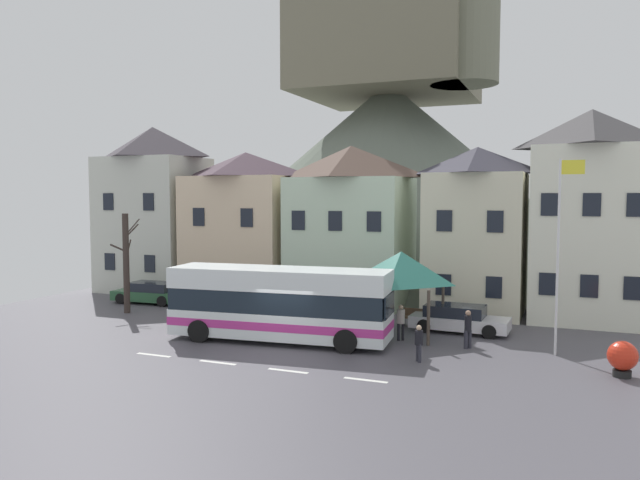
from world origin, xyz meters
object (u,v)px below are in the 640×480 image
(bare_tree_00, at_px, (126,262))
(parked_car_00, at_px, (150,293))
(townhouse_02, at_px, (351,225))
(townhouse_04, at_px, (589,215))
(public_bench, at_px, (418,317))
(townhouse_03, at_px, (476,230))
(flagpole, at_px, (560,244))
(harbour_buoy, at_px, (623,357))
(bus_shelter, at_px, (401,268))
(hilltop_castle, at_px, (388,168))
(townhouse_00, at_px, (154,209))
(parked_car_02, at_px, (257,300))
(pedestrian_00, at_px, (468,329))
(townhouse_01, at_px, (246,224))
(pedestrian_02, at_px, (401,319))
(transit_bus, at_px, (280,305))
(parked_car_01, at_px, (458,319))
(pedestrian_01, at_px, (419,341))

(bare_tree_00, bearing_deg, parked_car_00, 103.95)
(townhouse_02, xyz_separation_m, bare_tree_00, (-10.49, -7.37, -1.90))
(townhouse_04, bearing_deg, public_bench, -145.42)
(townhouse_03, height_order, parked_car_00, townhouse_03)
(townhouse_03, bearing_deg, flagpole, -61.72)
(townhouse_02, bearing_deg, harbour_buoy, -37.02)
(bus_shelter, bearing_deg, parked_car_00, 171.32)
(hilltop_castle, bearing_deg, townhouse_03, -60.62)
(harbour_buoy, bearing_deg, bus_shelter, 158.11)
(townhouse_00, xyz_separation_m, parked_car_02, (10.16, -4.40, -4.87))
(bare_tree_00, bearing_deg, pedestrian_00, -3.10)
(townhouse_01, distance_m, hilltop_castle, 18.56)
(public_bench, bearing_deg, pedestrian_02, -91.20)
(hilltop_castle, distance_m, parked_car_00, 25.12)
(transit_bus, height_order, pedestrian_00, transit_bus)
(townhouse_03, bearing_deg, pedestrian_02, -104.90)
(townhouse_02, xyz_separation_m, parked_car_00, (-11.23, -4.38, -4.07))
(townhouse_03, xyz_separation_m, hilltop_castle, (-10.02, 17.80, 4.36))
(townhouse_04, height_order, harbour_buoy, townhouse_04)
(townhouse_03, bearing_deg, pedestrian_00, -84.16)
(transit_bus, distance_m, pedestrian_02, 5.43)
(hilltop_castle, height_order, parked_car_02, hilltop_castle)
(townhouse_01, bearing_deg, parked_car_01, -21.13)
(townhouse_03, relative_size, flagpole, 1.15)
(transit_bus, bearing_deg, parked_car_02, 120.73)
(townhouse_04, distance_m, pedestrian_02, 12.39)
(parked_car_00, bearing_deg, townhouse_01, -134.05)
(bus_shelter, xyz_separation_m, harbour_buoy, (9.03, -3.63, -2.40))
(townhouse_02, bearing_deg, parked_car_02, -132.11)
(parked_car_01, bearing_deg, townhouse_04, 47.74)
(flagpole, height_order, bare_tree_00, flagpole)
(townhouse_03, bearing_deg, transit_bus, -124.88)
(pedestrian_00, xyz_separation_m, pedestrian_01, (-1.45, -2.85, -0.00))
(bus_shelter, xyz_separation_m, pedestrian_02, (0.32, -1.22, -2.14))
(townhouse_02, distance_m, flagpole, 14.26)
(townhouse_02, relative_size, parked_car_00, 2.11)
(parked_car_02, distance_m, pedestrian_02, 9.86)
(pedestrian_01, bearing_deg, flagpole, 31.50)
(parked_car_02, relative_size, bare_tree_00, 0.82)
(transit_bus, relative_size, pedestrian_00, 6.16)
(bare_tree_00, bearing_deg, hilltop_castle, 72.82)
(townhouse_03, relative_size, parked_car_01, 1.97)
(parked_car_02, relative_size, pedestrian_00, 2.78)
(public_bench, bearing_deg, townhouse_03, 66.86)
(bare_tree_00, bearing_deg, townhouse_03, 22.38)
(pedestrian_00, distance_m, harbour_buoy, 6.09)
(bus_shelter, bearing_deg, hilltop_castle, 107.09)
(public_bench, bearing_deg, pedestrian_01, -76.97)
(public_bench, xyz_separation_m, bare_tree_00, (-15.72, -2.49, 2.32))
(townhouse_02, distance_m, hilltop_castle, 18.45)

